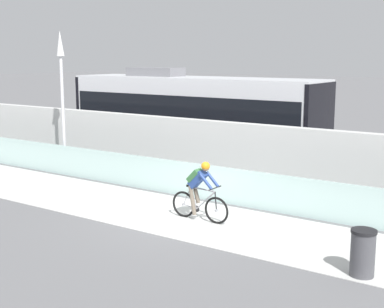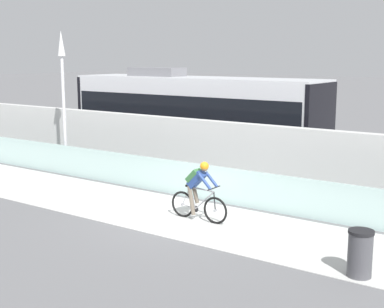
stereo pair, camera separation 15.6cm
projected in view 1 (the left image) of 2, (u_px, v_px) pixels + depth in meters
ground_plane at (184, 217)px, 14.69m from camera, size 200.00×200.00×0.00m
bike_path_deck at (184, 217)px, 14.69m from camera, size 32.00×3.20×0.01m
glass_parapet at (220, 184)px, 16.09m from camera, size 32.00×0.05×1.09m
concrete_barrier_wall at (249, 157)px, 17.45m from camera, size 32.00×0.36×2.18m
tram_rail_near at (282, 176)px, 19.66m from camera, size 32.00×0.08×0.01m
tram_rail_far at (298, 169)px, 20.82m from camera, size 32.00×0.08×0.01m
tram at (193, 115)px, 22.35m from camera, size 11.06×2.54×3.81m
cyclist_on_bike at (199, 191)px, 14.26m from camera, size 1.77×0.58×1.61m
lamp_post_antenna at (62, 84)px, 19.74m from camera, size 0.28×0.28×5.20m
trash_bin at (363, 253)px, 10.68m from camera, size 0.51×0.51×0.96m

